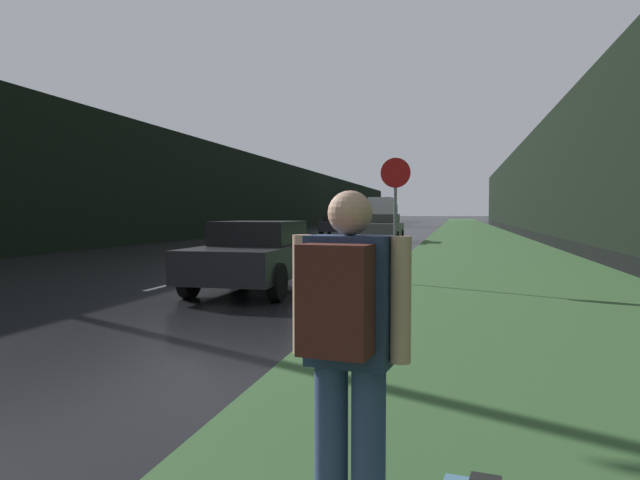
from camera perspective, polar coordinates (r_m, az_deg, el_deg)
grass_verge at (r=38.49m, az=15.32°, el=0.32°), size 6.00×240.00×0.02m
lane_stripe_c at (r=13.25m, az=-13.80°, el=-4.10°), size 0.12×3.00×0.01m
lane_stripe_d at (r=19.70m, az=-4.43°, el=-1.82°), size 0.12×3.00×0.01m
lane_stripe_e at (r=26.43m, az=0.24°, el=-0.65°), size 0.12×3.00×0.01m
treeline_far_side at (r=51.14m, az=-5.16°, el=4.40°), size 2.00×140.00×6.13m
treeline_near_side at (r=49.05m, az=22.06°, el=5.72°), size 2.00×140.00×8.60m
stop_sign at (r=12.57m, az=7.54°, el=3.25°), size 0.65×0.07×2.76m
hitchhiker_with_backpack at (r=2.68m, az=2.74°, el=-10.24°), size 0.57×0.44×1.66m
car_passing_near at (r=11.52m, az=-6.36°, el=-1.51°), size 1.89×4.00×1.39m
car_passing_far at (r=31.36m, az=6.33°, el=1.23°), size 1.97×4.59×1.50m
car_oncoming at (r=40.37m, az=1.78°, el=1.51°), size 2.00×4.14×1.39m
delivery_truck at (r=66.12m, az=6.38°, el=2.86°), size 2.61×8.40×3.29m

